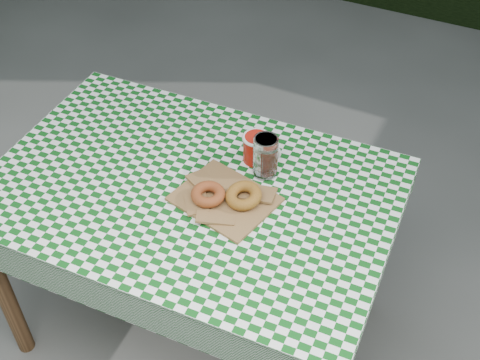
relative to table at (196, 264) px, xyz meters
The scene contains 8 objects.
ground 0.38m from the table, 47.86° to the right, with size 60.00×60.00×0.00m, color #50504B.
table is the anchor object (origin of this frame).
tablecloth 0.38m from the table, ahead, with size 1.28×0.86×0.01m, color #0B4612.
paper_bag 0.41m from the table, ahead, with size 0.29×0.23×0.02m, color brown.
bagel_front 0.42m from the table, 20.12° to the right, with size 0.11×0.11×0.03m, color brown.
bagel_back 0.45m from the table, ahead, with size 0.11×0.11×0.04m, color olive.
coffee_mug 0.50m from the table, 57.95° to the left, with size 0.17×0.17×0.10m, color #A0150A, non-canonical shape.
drinking_glass 0.52m from the table, 41.50° to the left, with size 0.08×0.08×0.14m, color white.
Camera 1 is at (0.72, -1.16, 2.12)m, focal length 46.56 mm.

